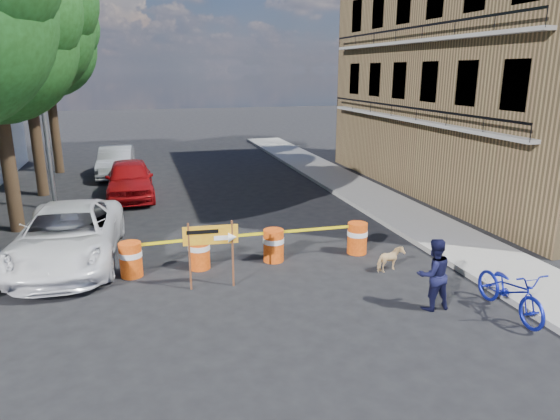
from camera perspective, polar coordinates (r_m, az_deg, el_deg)
ground at (r=11.86m, az=-0.79°, el=-9.67°), size 120.00×120.00×0.00m
sidewalk_east at (r=19.31m, az=12.47°, el=0.30°), size 2.40×40.00×0.15m
apartment_building at (r=23.57m, az=24.06°, el=16.65°), size 8.00×16.00×12.00m
tree_mid_b at (r=22.76m, az=-27.27°, el=18.18°), size 5.67×5.40×9.62m
tree_far at (r=27.66m, az=-25.18°, el=16.64°), size 5.04×4.80×8.84m
streetlamp at (r=20.11m, az=-25.49°, el=12.22°), size 1.25×0.18×8.00m
barrel_far_left at (r=13.24m, az=-16.69°, el=-5.36°), size 0.58×0.58×0.90m
barrel_mid_left at (r=13.35m, az=-9.23°, el=-4.70°), size 0.58×0.58×0.90m
barrel_mid_right at (r=13.68m, az=-0.74°, el=-3.98°), size 0.58×0.58×0.90m
barrel_far_right at (r=14.43m, az=8.82°, el=-3.11°), size 0.58×0.58×0.90m
detour_sign at (r=11.89m, az=-7.18°, el=-3.42°), size 1.30×0.26×1.67m
pedestrian at (r=11.41m, az=17.13°, el=-7.03°), size 0.80×0.63×1.62m
bicycle at (r=11.66m, az=25.11°, el=-6.07°), size 0.77×1.13×2.11m
dog at (r=13.36m, az=12.49°, el=-5.55°), size 0.84×0.57×0.65m
suv_white at (r=14.65m, az=-23.07°, el=-2.71°), size 2.82×5.66×1.54m
sedan_red at (r=21.36m, az=-16.80°, el=3.41°), size 1.90×4.59×1.56m
sedan_silver at (r=26.00m, az=-18.21°, el=5.27°), size 1.76×4.47×1.45m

